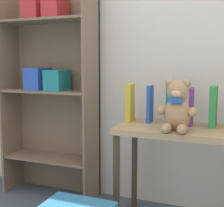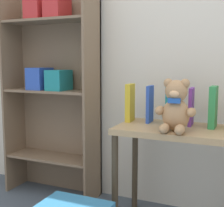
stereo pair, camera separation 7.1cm
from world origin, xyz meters
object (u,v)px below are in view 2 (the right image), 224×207
Objects in this scene: bookshelf_side at (53,78)px; book_standing_teal at (170,105)px; display_table at (176,144)px; teddy_bear at (176,108)px; book_standing_green at (213,107)px; book_standing_blue at (150,104)px; book_standing_yellow at (130,103)px; book_standing_purple at (191,107)px.

bookshelf_side reaches higher than book_standing_teal.
teddy_bear reaches higher than display_table.
book_standing_teal is (0.95, -0.10, -0.15)m from bookshelf_side.
book_standing_teal is at bearing 177.19° from book_standing_green.
teddy_bear reaches higher than book_standing_blue.
book_standing_teal is at bearing 3.22° from book_standing_yellow.
book_standing_blue is (0.82, -0.11, -0.15)m from bookshelf_side.
book_standing_yellow is at bearing -178.67° from book_standing_purple.
book_standing_purple is 0.13m from book_standing_green.
book_standing_purple is (0.05, 0.20, -0.02)m from teddy_bear.
book_standing_green is (0.26, -0.02, 0.00)m from book_standing_teal.
book_standing_blue is (-0.21, 0.19, -0.02)m from teddy_bear.
teddy_bear is at bearing -83.58° from display_table.
display_table is 0.25m from book_standing_purple.
book_standing_green reaches higher than book_standing_teal.
bookshelf_side is 1.08m from teddy_bear.
book_standing_teal is at bearing 3.16° from book_standing_blue.
book_standing_teal is (-0.08, 0.20, -0.02)m from teddy_bear.
book_standing_purple is at bearing 55.40° from display_table.
display_table is at bearing -157.28° from book_standing_green.
book_standing_blue reaches higher than display_table.
display_table is at bearing -55.05° from book_standing_teal.
display_table is 2.99× the size of book_standing_blue.
teddy_bear is 1.25× the size of book_standing_blue.
book_standing_yellow is 0.26m from book_standing_teal.
display_table is 0.26m from teddy_bear.
book_standing_yellow is at bearing -173.77° from book_standing_teal.
book_standing_yellow reaches higher than book_standing_purple.
book_standing_yellow is at bearing -10.23° from bookshelf_side.
teddy_bear is at bearing -43.95° from book_standing_blue.
book_standing_yellow is at bearing -173.89° from book_standing_blue.
bookshelf_side is 1.09m from book_standing_purple.
book_standing_yellow is 0.52m from book_standing_green.
book_standing_purple is at bearing 173.29° from book_standing_green.
bookshelf_side reaches higher than book_standing_purple.
teddy_bear is 0.38m from book_standing_yellow.
display_table is 0.41m from book_standing_yellow.
bookshelf_side is at bearing 172.55° from book_standing_purple.
book_standing_green is (0.13, -0.02, 0.01)m from book_standing_purple.
book_standing_green is (0.20, 0.08, 0.23)m from display_table.
book_standing_green is (0.39, -0.01, 0.00)m from book_standing_blue.
book_standing_purple is at bearing 0.87° from book_standing_blue.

